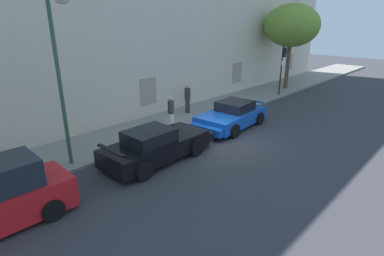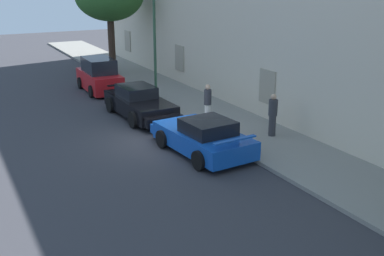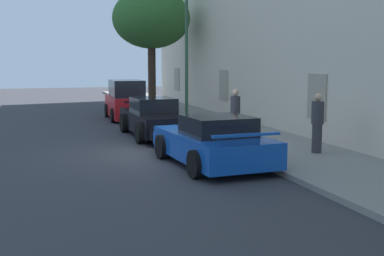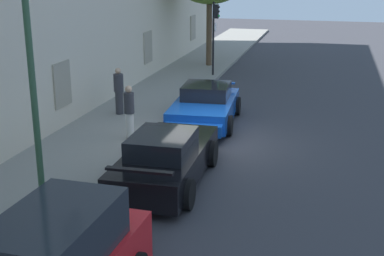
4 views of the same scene
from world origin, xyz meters
TOP-DOWN VIEW (x-y plane):
  - ground_plane at (0.00, 0.00)m, footprint 80.00×80.00m
  - sidewalk at (0.00, 3.45)m, footprint 60.00×3.29m
  - sportscar_red_lead at (-3.25, 0.41)m, footprint 5.01×2.13m
  - sportscar_yellow_flank at (1.92, 0.68)m, footprint 4.66×2.46m
  - tree_near_kerb at (12.48, 2.95)m, footprint 4.18×4.18m
  - traffic_light at (9.93, 2.08)m, footprint 0.44×0.36m
  - street_lamp at (-6.08, 2.01)m, footprint 0.44×1.42m
  - pedestrian_admiring at (-0.68, 2.45)m, footprint 0.45×0.45m
  - pedestrian_strolling at (1.98, 3.89)m, footprint 0.50×0.50m

SIDE VIEW (x-z plane):
  - ground_plane at x=0.00m, z-range 0.00..0.00m
  - sidewalk at x=0.00m, z-range 0.00..0.14m
  - sportscar_yellow_flank at x=1.92m, z-range -0.07..1.27m
  - sportscar_red_lead at x=-3.25m, z-range -0.07..1.34m
  - pedestrian_strolling at x=1.98m, z-range 0.16..1.87m
  - pedestrian_admiring at x=-0.68m, z-range 0.17..1.89m
  - traffic_light at x=9.93m, z-range 0.79..4.34m
  - street_lamp at x=-6.08m, z-range 1.27..7.46m
  - tree_near_kerb at x=12.48m, z-range 1.75..8.22m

